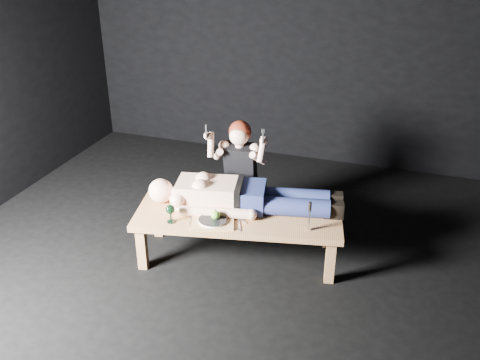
{
  "coord_description": "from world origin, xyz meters",
  "views": [
    {
      "loc": [
        1.49,
        -3.64,
        2.76
      ],
      "look_at": [
        0.21,
        0.18,
        0.75
      ],
      "focal_mm": 39.53,
      "sensor_mm": 36.0,
      "label": 1
    }
  ],
  "objects": [
    {
      "name": "back_wall",
      "position": [
        0.0,
        2.5,
        1.5
      ],
      "size": [
        5.0,
        0.0,
        5.0
      ],
      "primitive_type": "plane",
      "rotation": [
        1.57,
        0.0,
        0.0
      ],
      "color": "black",
      "rests_on": "ground"
    },
    {
      "name": "carving_knife",
      "position": [
        0.85,
        0.05,
        0.58
      ],
      "size": [
        0.04,
        0.04,
        0.26
      ],
      "primitive_type": null,
      "rotation": [
        0.0,
        0.0,
        0.2
      ],
      "color": "#B2B2B7",
      "rests_on": "table"
    },
    {
      "name": "lying_man",
      "position": [
        0.24,
        0.26,
        0.59
      ],
      "size": [
        2.0,
        0.96,
        0.28
      ],
      "primitive_type": null,
      "rotation": [
        0.0,
        0.0,
        0.2
      ],
      "color": "beige",
      "rests_on": "table"
    },
    {
      "name": "serving_tray",
      "position": [
        0.06,
        -0.1,
        0.46
      ],
      "size": [
        0.42,
        0.36,
        0.02
      ],
      "primitive_type": "cube",
      "rotation": [
        0.0,
        0.0,
        0.33
      ],
      "color": "tan",
      "rests_on": "table"
    },
    {
      "name": "ground",
      "position": [
        0.0,
        0.0,
        0.0
      ],
      "size": [
        5.0,
        5.0,
        0.0
      ],
      "primitive_type": "plane",
      "color": "black",
      "rests_on": "ground"
    },
    {
      "name": "fork_flat",
      "position": [
        -0.14,
        -0.12,
        0.45
      ],
      "size": [
        0.07,
        0.19,
        0.01
      ],
      "primitive_type": "cube",
      "rotation": [
        0.0,
        0.0,
        0.27
      ],
      "color": "#B2B2B7",
      "rests_on": "table"
    },
    {
      "name": "spoon_flat",
      "position": [
        0.26,
        0.04,
        0.45
      ],
      "size": [
        0.17,
        0.12,
        0.01
      ],
      "primitive_type": "cube",
      "rotation": [
        0.0,
        0.0,
        0.98
      ],
      "color": "#B2B2B7",
      "rests_on": "table"
    },
    {
      "name": "plate",
      "position": [
        0.06,
        -0.1,
        0.48
      ],
      "size": [
        0.3,
        0.3,
        0.02
      ],
      "primitive_type": "cylinder",
      "rotation": [
        0.0,
        0.0,
        0.33
      ],
      "color": "white",
      "rests_on": "serving_tray"
    },
    {
      "name": "goblet",
      "position": [
        -0.28,
        -0.19,
        0.53
      ],
      "size": [
        0.09,
        0.09,
        0.16
      ],
      "primitive_type": null,
      "rotation": [
        0.0,
        0.0,
        0.2
      ],
      "color": "black",
      "rests_on": "table"
    },
    {
      "name": "apple",
      "position": [
        0.08,
        -0.08,
        0.53
      ],
      "size": [
        0.08,
        0.08,
        0.08
      ],
      "primitive_type": "sphere",
      "color": "#599A20",
      "rests_on": "plate"
    },
    {
      "name": "table",
      "position": [
        0.21,
        0.13,
        0.23
      ],
      "size": [
        1.88,
        1.01,
        0.45
      ],
      "primitive_type": "cube",
      "rotation": [
        0.0,
        0.0,
        0.2
      ],
      "color": "tan",
      "rests_on": "ground"
    },
    {
      "name": "knife_flat",
      "position": [
        0.28,
        -0.06,
        0.45
      ],
      "size": [
        0.09,
        0.18,
        0.01
      ],
      "primitive_type": "cube",
      "rotation": [
        0.0,
        0.0,
        0.38
      ],
      "color": "#B2B2B7",
      "rests_on": "table"
    },
    {
      "name": "kneeling_woman",
      "position": [
        0.06,
        0.67,
        0.58
      ],
      "size": [
        0.68,
        0.74,
        1.16
      ],
      "primitive_type": null,
      "rotation": [
        0.0,
        0.0,
        0.09
      ],
      "color": "black",
      "rests_on": "ground"
    }
  ]
}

